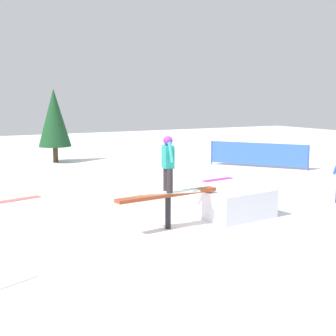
# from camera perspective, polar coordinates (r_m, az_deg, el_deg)

# --- Properties ---
(ground_plane) EXTENTS (60.00, 60.00, 0.00)m
(ground_plane) POSITION_cam_1_polar(r_m,az_deg,el_deg) (11.33, 0.00, -7.40)
(ground_plane) COLOR white
(rail_feature) EXTENTS (2.77, 0.56, 0.88)m
(rail_feature) POSITION_cam_1_polar(r_m,az_deg,el_deg) (11.15, 0.00, -3.70)
(rail_feature) COLOR black
(rail_feature) RESTS_ON ground
(snow_kicker_ramp) EXTENTS (1.94, 1.68, 0.74)m
(snow_kicker_ramp) POSITION_cam_1_polar(r_m,az_deg,el_deg) (12.49, 7.91, -4.21)
(snow_kicker_ramp) COLOR white
(snow_kicker_ramp) RESTS_ON ground
(main_rider_on_rail) EXTENTS (1.58, 0.76, 1.36)m
(main_rider_on_rail) POSITION_cam_1_polar(r_m,az_deg,el_deg) (11.00, 0.00, 0.34)
(main_rider_on_rail) COLOR white
(main_rider_on_rail) RESTS_ON rail_feature
(loose_snowboard_magenta) EXTENTS (1.42, 0.49, 0.02)m
(loose_snowboard_magenta) POSITION_cam_1_polar(r_m,az_deg,el_deg) (17.95, 6.05, -1.41)
(loose_snowboard_magenta) COLOR #D52EA5
(loose_snowboard_magenta) RESTS_ON ground
(loose_snowboard_white) EXTENTS (1.32, 0.76, 0.02)m
(loose_snowboard_white) POSITION_cam_1_polar(r_m,az_deg,el_deg) (8.53, -19.81, -13.34)
(loose_snowboard_white) COLOR white
(loose_snowboard_white) RESTS_ON ground
(loose_snowboard_coral) EXTENTS (1.43, 0.63, 0.02)m
(loose_snowboard_coral) POSITION_cam_1_polar(r_m,az_deg,el_deg) (15.13, -17.78, -3.67)
(loose_snowboard_coral) COLOR #F16C64
(loose_snowboard_coral) RESTS_ON ground
(safety_fence) EXTENTS (2.67, 3.61, 1.10)m
(safety_fence) POSITION_cam_1_polar(r_m,az_deg,el_deg) (21.36, 10.91, 1.69)
(safety_fence) COLOR blue
(safety_fence) RESTS_ON ground
(pine_tree_near) EXTENTS (1.55, 1.55, 3.53)m
(pine_tree_near) POSITION_cam_1_polar(r_m,az_deg,el_deg) (23.09, -13.70, 5.95)
(pine_tree_near) COLOR #4C331E
(pine_tree_near) RESTS_ON ground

